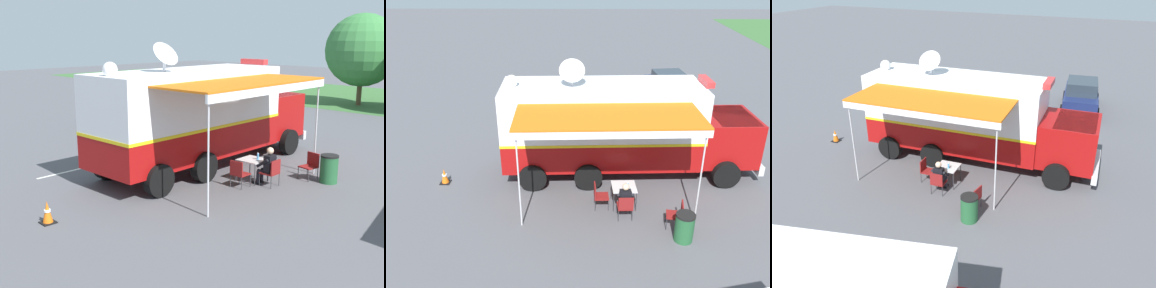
% 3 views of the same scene
% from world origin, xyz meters
% --- Properties ---
extents(ground_plane, '(100.00, 100.00, 0.00)m').
position_xyz_m(ground_plane, '(0.00, 0.00, 0.00)').
color(ground_plane, '#515156').
extents(lot_stripe, '(0.33, 4.80, 0.01)m').
position_xyz_m(lot_stripe, '(-2.89, -1.85, 0.00)').
color(lot_stripe, silver).
rests_on(lot_stripe, ground).
extents(command_truck, '(5.19, 9.59, 4.53)m').
position_xyz_m(command_truck, '(0.00, 0.75, 1.94)').
color(command_truck, '#9E0F0F').
rests_on(command_truck, ground).
extents(folding_table, '(0.83, 0.83, 0.73)m').
position_xyz_m(folding_table, '(2.29, 0.70, 0.67)').
color(folding_table, silver).
rests_on(folding_table, ground).
extents(water_bottle, '(0.07, 0.07, 0.22)m').
position_xyz_m(water_bottle, '(2.43, 0.79, 0.83)').
color(water_bottle, '#4C99D8').
rests_on(water_bottle, folding_table).
extents(folding_chair_at_table, '(0.50, 0.50, 0.87)m').
position_xyz_m(folding_chair_at_table, '(3.09, 0.68, 0.51)').
color(folding_chair_at_table, maroon).
rests_on(folding_chair_at_table, ground).
extents(folding_chair_beside_table, '(0.50, 0.50, 0.87)m').
position_xyz_m(folding_chair_beside_table, '(2.43, -0.15, 0.51)').
color(folding_chair_beside_table, maroon).
rests_on(folding_chair_beside_table, ground).
extents(folding_chair_spare_by_truck, '(0.55, 0.55, 0.87)m').
position_xyz_m(folding_chair_spare_by_truck, '(3.47, 2.26, 0.51)').
color(folding_chair_spare_by_truck, maroon).
rests_on(folding_chair_spare_by_truck, ground).
extents(seated_responder, '(0.67, 0.57, 1.25)m').
position_xyz_m(seated_responder, '(2.90, 0.67, 0.65)').
color(seated_responder, black).
rests_on(seated_responder, ground).
extents(trash_bin, '(0.57, 0.57, 0.91)m').
position_xyz_m(trash_bin, '(4.11, 2.33, 0.46)').
color(trash_bin, '#235B33').
rests_on(trash_bin, ground).
extents(traffic_cone, '(0.36, 0.36, 0.58)m').
position_xyz_m(traffic_cone, '(0.94, -5.79, 0.28)').
color(traffic_cone, black).
rests_on(traffic_cone, ground).
extents(car_behind_truck, '(4.37, 2.37, 1.76)m').
position_xyz_m(car_behind_truck, '(-7.99, 4.09, 0.88)').
color(car_behind_truck, navy).
rests_on(car_behind_truck, ground).
extents(tree_far_left, '(4.75, 4.75, 6.00)m').
position_xyz_m(tree_far_left, '(-3.40, 18.97, 3.62)').
color(tree_far_left, brown).
rests_on(tree_far_left, ground).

